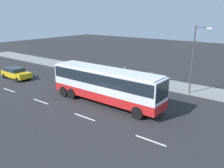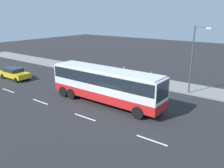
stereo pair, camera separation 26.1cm
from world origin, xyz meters
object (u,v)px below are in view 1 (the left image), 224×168
at_px(pedestrian_near_curb, 125,71).
at_px(coach_bus, 105,82).
at_px(pedestrian_at_crossing, 152,77).
at_px(street_lamp, 194,56).
at_px(car_yellow_taxi, 16,73).

bearing_deg(pedestrian_near_curb, coach_bus, -17.98).
distance_m(pedestrian_at_crossing, street_lamp, 6.13).
bearing_deg(car_yellow_taxi, street_lamp, 20.77).
height_order(car_yellow_taxi, pedestrian_near_curb, pedestrian_near_curb).
height_order(coach_bus, street_lamp, street_lamp).
distance_m(coach_bus, car_yellow_taxi, 15.59).
height_order(car_yellow_taxi, pedestrian_at_crossing, pedestrian_at_crossing).
height_order(pedestrian_near_curb, pedestrian_at_crossing, pedestrian_at_crossing).
distance_m(pedestrian_near_curb, pedestrian_at_crossing, 4.34).
xyz_separation_m(car_yellow_taxi, street_lamp, (21.32, 8.00, 3.49)).
height_order(coach_bus, pedestrian_at_crossing, coach_bus).
bearing_deg(street_lamp, pedestrian_at_crossing, 172.96).
xyz_separation_m(coach_bus, car_yellow_taxi, (-15.53, -0.29, -1.36)).
bearing_deg(street_lamp, car_yellow_taxi, -159.44).
distance_m(pedestrian_near_curb, street_lamp, 10.09).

